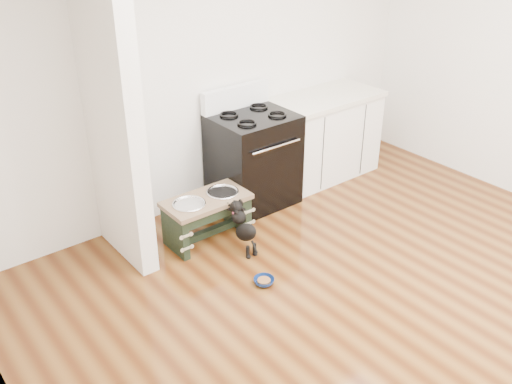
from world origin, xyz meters
The scene contains 8 objects.
ground centered at (0.00, 0.00, 0.00)m, with size 5.00×5.00×0.00m, color #45210C.
room_shell centered at (0.00, 0.00, 1.62)m, with size 5.00×5.00×5.00m.
partition_wall centered at (-1.18, 2.10, 1.35)m, with size 0.15×0.80×2.70m, color silver.
oven_range centered at (0.25, 2.16, 0.48)m, with size 0.76×0.69×1.14m.
cabinet_run centered at (1.23, 2.18, 0.45)m, with size 1.24×0.64×0.91m.
dog_feeder centered at (-0.51, 1.85, 0.30)m, with size 0.76×0.41×0.43m.
puppy centered at (-0.37, 1.50, 0.25)m, with size 0.13×0.39×0.46m.
floor_bowl centered at (-0.54, 1.01, 0.03)m, with size 0.20×0.20×0.05m.
Camera 1 is at (-2.88, -1.86, 2.82)m, focal length 40.00 mm.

